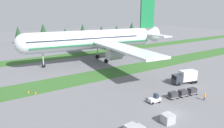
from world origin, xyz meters
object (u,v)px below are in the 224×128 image
object	(u,v)px
cargo_dolly_lead	(173,95)
taxiway_marker_0	(28,92)
baggage_tug	(155,99)
catering_truck	(185,77)
uld_container_2	(168,119)
uld_container_3	(167,118)
cargo_dolly_second	(183,93)
taxiway_marker_1	(35,93)
ground_crew_marshaller	(205,96)
airliner	(95,39)
cargo_dolly_third	(192,91)

from	to	relation	value
cargo_dolly_lead	taxiway_marker_0	size ratio (longest dim) A/B	4.47
baggage_tug	catering_truck	xyz separation A→B (m)	(15.61, 4.09, 1.14)
uld_container_2	uld_container_3	size ratio (longest dim) A/B	1.00
cargo_dolly_second	uld_container_3	size ratio (longest dim) A/B	1.20
baggage_tug	cargo_dolly_lead	world-z (taller)	baggage_tug
baggage_tug	taxiway_marker_1	bearing A→B (deg)	55.09
baggage_tug	ground_crew_marshaller	size ratio (longest dim) A/B	1.59
baggage_tug	ground_crew_marshaller	distance (m)	11.34
airliner	cargo_dolly_second	distance (m)	41.96
taxiway_marker_1	uld_container_2	bearing A→B (deg)	-59.06
baggage_tug	taxiway_marker_0	xyz separation A→B (m)	(-21.43, 21.07, -0.55)
cargo_dolly_second	cargo_dolly_lead	bearing A→B (deg)	90.00
airliner	taxiway_marker_0	xyz separation A→B (m)	(-29.50, -18.90, -8.53)
baggage_tug	cargo_dolly_second	xyz separation A→B (m)	(7.83, -1.24, 0.10)
cargo_dolly_lead	uld_container_3	world-z (taller)	cargo_dolly_lead
baggage_tug	taxiway_marker_0	world-z (taller)	baggage_tug
baggage_tug	catering_truck	size ratio (longest dim) A/B	0.38
cargo_dolly_third	uld_container_2	distance (m)	15.87
taxiway_marker_0	taxiway_marker_1	size ratio (longest dim) A/B	0.83
cargo_dolly_third	cargo_dolly_second	bearing A→B (deg)	90.00
cargo_dolly_lead	cargo_dolly_second	bearing A→B (deg)	-90.00
baggage_tug	ground_crew_marshaller	xyz separation A→B (m)	(10.03, -5.29, 0.13)
ground_crew_marshaller	cargo_dolly_third	bearing A→B (deg)	53.02
cargo_dolly_second	taxiway_marker_0	bearing A→B (deg)	61.66
uld_container_2	ground_crew_marshaller	bearing A→B (deg)	8.08
cargo_dolly_second	ground_crew_marshaller	size ratio (longest dim) A/B	1.38
baggage_tug	cargo_dolly_second	size ratio (longest dim) A/B	1.15
baggage_tug	ground_crew_marshaller	world-z (taller)	baggage_tug
cargo_dolly_third	taxiway_marker_0	distance (m)	39.38
cargo_dolly_second	uld_container_2	xyz separation A→B (m)	(-11.98, -6.06, -0.09)
ground_crew_marshaller	taxiway_marker_1	size ratio (longest dim) A/B	2.68
cargo_dolly_third	taxiway_marker_0	size ratio (longest dim) A/B	4.47
airliner	catering_truck	bearing A→B (deg)	-161.37
cargo_dolly_lead	cargo_dolly_third	world-z (taller)	same
baggage_tug	cargo_dolly_lead	size ratio (longest dim) A/B	1.15
cargo_dolly_lead	catering_truck	bearing A→B (deg)	-56.38
cargo_dolly_lead	uld_container_2	size ratio (longest dim) A/B	1.20
taxiway_marker_0	ground_crew_marshaller	bearing A→B (deg)	-39.96
cargo_dolly_third	cargo_dolly_lead	bearing A→B (deg)	90.00
baggage_tug	uld_container_3	distance (m)	7.85
taxiway_marker_0	taxiway_marker_1	xyz separation A→B (m)	(1.26, -1.66, 0.06)
cargo_dolly_lead	uld_container_3	size ratio (longest dim) A/B	1.20
ground_crew_marshaller	catering_truck	bearing A→B (deg)	32.69
catering_truck	taxiway_marker_1	bearing A→B (deg)	81.62
cargo_dolly_second	cargo_dolly_third	world-z (taller)	same
cargo_dolly_third	uld_container_3	world-z (taller)	cargo_dolly_third
airliner	ground_crew_marshaller	bearing A→B (deg)	-170.75
catering_truck	ground_crew_marshaller	distance (m)	10.96
taxiway_marker_0	uld_container_2	bearing A→B (deg)	-58.67
cargo_dolly_lead	ground_crew_marshaller	distance (m)	6.78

